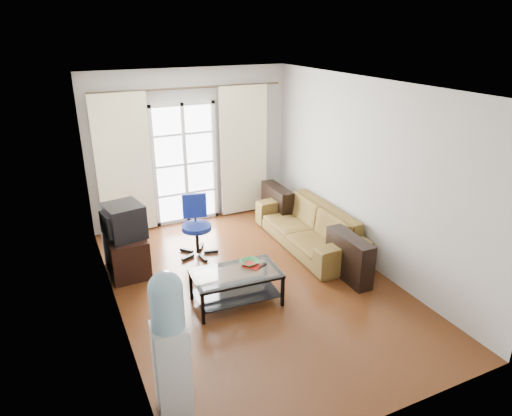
{
  "coord_description": "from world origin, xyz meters",
  "views": [
    {
      "loc": [
        -2.3,
        -4.98,
        3.36
      ],
      "look_at": [
        0.2,
        0.35,
        0.98
      ],
      "focal_mm": 32.0,
      "sensor_mm": 36.0,
      "label": 1
    }
  ],
  "objects_px": {
    "sofa": "(308,227)",
    "task_chair": "(197,238)",
    "coffee_table": "(236,283)",
    "crt_tv": "(123,221)",
    "tv_stand": "(126,254)",
    "water_cooler": "(170,343)"
  },
  "relations": [
    {
      "from": "sofa",
      "to": "water_cooler",
      "type": "xyz_separation_m",
      "value": [
        -2.91,
        -2.45,
        0.45
      ]
    },
    {
      "from": "crt_tv",
      "to": "water_cooler",
      "type": "bearing_deg",
      "value": -102.47
    },
    {
      "from": "sofa",
      "to": "water_cooler",
      "type": "relative_size",
      "value": 1.53
    },
    {
      "from": "sofa",
      "to": "task_chair",
      "type": "bearing_deg",
      "value": -104.27
    },
    {
      "from": "tv_stand",
      "to": "crt_tv",
      "type": "bearing_deg",
      "value": -92.3
    },
    {
      "from": "crt_tv",
      "to": "water_cooler",
      "type": "relative_size",
      "value": 0.41
    },
    {
      "from": "coffee_table",
      "to": "crt_tv",
      "type": "bearing_deg",
      "value": 128.83
    },
    {
      "from": "coffee_table",
      "to": "task_chair",
      "type": "bearing_deg",
      "value": 90.89
    },
    {
      "from": "sofa",
      "to": "coffee_table",
      "type": "relative_size",
      "value": 1.98
    },
    {
      "from": "crt_tv",
      "to": "task_chair",
      "type": "bearing_deg",
      "value": -4.32
    },
    {
      "from": "crt_tv",
      "to": "water_cooler",
      "type": "distance_m",
      "value": 2.81
    },
    {
      "from": "coffee_table",
      "to": "crt_tv",
      "type": "xyz_separation_m",
      "value": [
        -1.12,
        1.39,
        0.52
      ]
    },
    {
      "from": "sofa",
      "to": "coffee_table",
      "type": "distance_m",
      "value": 2.0
    },
    {
      "from": "crt_tv",
      "to": "task_chair",
      "type": "height_order",
      "value": "crt_tv"
    },
    {
      "from": "sofa",
      "to": "crt_tv",
      "type": "bearing_deg",
      "value": -96.04
    },
    {
      "from": "water_cooler",
      "to": "tv_stand",
      "type": "bearing_deg",
      "value": 92.1
    },
    {
      "from": "task_chair",
      "to": "water_cooler",
      "type": "height_order",
      "value": "water_cooler"
    },
    {
      "from": "coffee_table",
      "to": "water_cooler",
      "type": "bearing_deg",
      "value": -130.64
    },
    {
      "from": "coffee_table",
      "to": "tv_stand",
      "type": "relative_size",
      "value": 1.47
    },
    {
      "from": "task_chair",
      "to": "water_cooler",
      "type": "bearing_deg",
      "value": -99.22
    },
    {
      "from": "sofa",
      "to": "crt_tv",
      "type": "xyz_separation_m",
      "value": [
        -2.83,
        0.35,
        0.48
      ]
    },
    {
      "from": "crt_tv",
      "to": "water_cooler",
      "type": "xyz_separation_m",
      "value": [
        -0.09,
        -2.8,
        -0.04
      ]
    }
  ]
}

